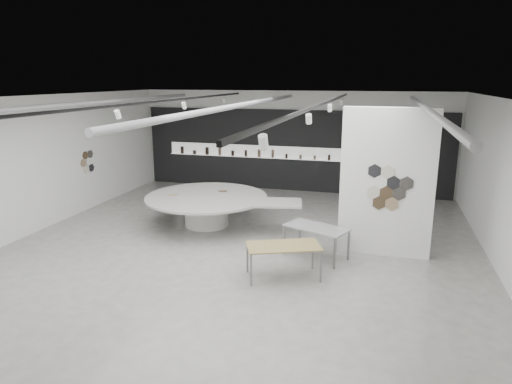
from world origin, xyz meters
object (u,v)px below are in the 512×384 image
(partition_column, at_px, (387,183))
(kitchen_counter, at_px, (370,185))
(display_island, at_px, (209,206))
(sample_table_stone, at_px, (316,230))
(sample_table_wood, at_px, (283,248))

(partition_column, height_order, kitchen_counter, partition_column)
(partition_column, distance_m, display_island, 5.18)
(partition_column, relative_size, sample_table_stone, 2.15)
(sample_table_stone, relative_size, kitchen_counter, 1.02)
(partition_column, bearing_deg, kitchen_counter, 95.32)
(display_island, height_order, sample_table_wood, display_island)
(display_island, relative_size, kitchen_counter, 3.06)
(sample_table_wood, bearing_deg, partition_column, 44.56)
(sample_table_wood, bearing_deg, sample_table_stone, 69.04)
(partition_column, xyz_separation_m, kitchen_counter, (-0.52, 5.54, -1.34))
(display_island, relative_size, sample_table_wood, 2.84)
(sample_table_wood, height_order, sample_table_stone, sample_table_stone)
(kitchen_counter, bearing_deg, display_island, -132.34)
(kitchen_counter, bearing_deg, partition_column, -83.20)
(partition_column, xyz_separation_m, sample_table_stone, (-1.56, -0.71, -1.09))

